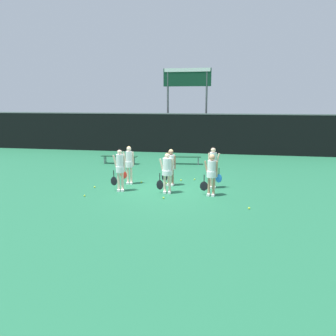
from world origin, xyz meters
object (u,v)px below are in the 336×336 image
Objects in this scene: bench_far at (186,158)px; tennis_ball_3 at (195,179)px; tennis_ball_2 at (141,182)px; tennis_ball_5 at (249,208)px; player_2 at (211,171)px; tennis_ball_0 at (181,180)px; scoreboard at (187,87)px; bench_courtside at (119,157)px; tennis_ball_4 at (85,196)px; player_3 at (129,162)px; player_5 at (213,164)px; tennis_ball_1 at (164,198)px; tennis_ball_6 at (95,187)px; tennis_ball_7 at (166,183)px; player_1 at (167,170)px; player_4 at (171,164)px; player_0 at (120,167)px.

bench_far reaches higher than tennis_ball_3.
tennis_ball_5 is at bearing -32.31° from tennis_ball_2.
player_2 is 23.60× the size of tennis_ball_5.
player_2 is at bearing -55.66° from tennis_ball_0.
scoreboard reaches higher than bench_courtside.
scoreboard is at bearing 78.71° from tennis_ball_4.
bench_far is 1.01× the size of player_3.
bench_courtside is 30.69× the size of tennis_ball_2.
bench_courtside is 32.36× the size of tennis_ball_4.
player_5 reaches higher than bench_far.
player_2 is at bearing 11.42° from tennis_ball_4.
bench_far reaches higher than tennis_ball_1.
bench_courtside reaches higher than tennis_ball_3.
tennis_ball_2 and tennis_ball_6 have the same top height.
scoreboard is 84.70× the size of tennis_ball_7.
tennis_ball_2 and tennis_ball_5 have the same top height.
tennis_ball_1 is 1.09× the size of tennis_ball_3.
bench_courtside reaches higher than tennis_ball_5.
player_2 reaches higher than player_1.
tennis_ball_3 is (1.50, -9.10, -4.61)m from scoreboard.
player_5 reaches higher than tennis_ball_3.
player_4 is at bearing 92.06° from tennis_ball_1.
tennis_ball_3 is at bearing 74.66° from tennis_ball_1.
tennis_ball_5 is (3.24, -2.72, -0.93)m from player_4.
player_1 is at bearing 90.66° from tennis_ball_1.
bench_courtside is 30.78× the size of tennis_ball_0.
player_2 reaches higher than tennis_ball_0.
tennis_ball_3 is (0.89, 3.23, -0.00)m from tennis_ball_1.
player_0 reaches higher than tennis_ball_3.
player_0 is at bearing -97.74° from player_3.
scoreboard is 14.32m from tennis_ball_5.
player_2 is at bearing -24.89° from tennis_ball_2.
scoreboard reaches higher than tennis_ball_1.
tennis_ball_3 is 0.98× the size of tennis_ball_4.
tennis_ball_7 is (-2.11, 0.37, -1.01)m from player_5.
tennis_ball_1 is 2.32m from tennis_ball_7.
scoreboard is 3.47× the size of player_3.
tennis_ball_7 is at bearing 139.49° from tennis_ball_5.
player_1 is at bearing -4.77° from tennis_ball_6.
tennis_ball_6 is at bearing -151.96° from tennis_ball_0.
player_2 is 2.21m from tennis_ball_5.
tennis_ball_4 is at bearing -136.84° from tennis_ball_0.
tennis_ball_2 is 1.00× the size of tennis_ball_5.
player_4 reaches higher than tennis_ball_7.
scoreboard is at bearing 99.36° from tennis_ball_3.
player_5 is 26.62× the size of tennis_ball_4.
tennis_ball_0 and tennis_ball_7 have the same top height.
tennis_ball_1 is at bearing -93.53° from player_1.
tennis_ball_7 is at bearing 42.15° from tennis_ball_4.
player_2 is 3.70m from tennis_ball_2.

